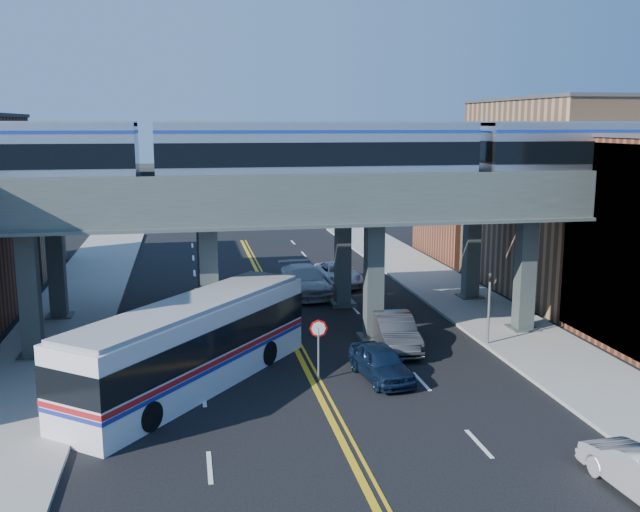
% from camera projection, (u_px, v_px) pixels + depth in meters
% --- Properties ---
extents(ground, '(120.00, 120.00, 0.00)m').
position_uv_depth(ground, '(325.00, 408.00, 27.07)').
color(ground, black).
rests_on(ground, ground).
extents(sidewalk_west, '(5.00, 70.00, 0.16)m').
position_uv_depth(sidewalk_west, '(54.00, 344.00, 34.60)').
color(sidewalk_west, gray).
rests_on(sidewalk_west, ground).
extents(sidewalk_east, '(5.00, 70.00, 0.16)m').
position_uv_depth(sidewalk_east, '(497.00, 320.00, 38.82)').
color(sidewalk_east, gray).
rests_on(sidewalk_east, ground).
extents(building_east_b, '(8.00, 14.00, 12.00)m').
position_uv_depth(building_east_b, '(564.00, 198.00, 44.81)').
color(building_east_b, '#906A4A').
rests_on(building_east_b, ground).
extents(building_east_c, '(8.00, 10.00, 9.00)m').
position_uv_depth(building_east_c, '(480.00, 200.00, 57.64)').
color(building_east_c, brown).
rests_on(building_east_c, ground).
extents(mural_panel, '(0.10, 9.50, 9.50)m').
position_uv_depth(mural_panel, '(619.00, 254.00, 32.72)').
color(mural_panel, teal).
rests_on(mural_panel, ground).
extents(elevated_viaduct_near, '(52.00, 3.60, 7.40)m').
position_uv_depth(elevated_viaduct_near, '(293.00, 213.00, 33.61)').
color(elevated_viaduct_near, '#424D49').
rests_on(elevated_viaduct_near, ground).
extents(elevated_viaduct_far, '(52.00, 3.60, 7.40)m').
position_uv_depth(elevated_viaduct_far, '(274.00, 198.00, 40.37)').
color(elevated_viaduct_far, '#424D49').
rests_on(elevated_viaduct_far, ground).
extents(transit_train, '(46.21, 2.90, 3.37)m').
position_uv_depth(transit_train, '(318.00, 154.00, 33.32)').
color(transit_train, black).
rests_on(transit_train, elevated_viaduct_near).
extents(stop_sign, '(0.76, 0.09, 2.63)m').
position_uv_depth(stop_sign, '(319.00, 340.00, 29.70)').
color(stop_sign, slate).
rests_on(stop_sign, ground).
extents(traffic_signal, '(0.15, 0.18, 4.10)m').
position_uv_depth(traffic_signal, '(489.00, 300.00, 34.12)').
color(traffic_signal, slate).
rests_on(traffic_signal, ground).
extents(transit_bus, '(10.45, 12.14, 3.39)m').
position_uv_depth(transit_bus, '(192.00, 346.00, 28.98)').
color(transit_bus, silver).
rests_on(transit_bus, ground).
extents(car_lane_a, '(2.23, 4.41, 1.44)m').
position_uv_depth(car_lane_a, '(381.00, 363.00, 30.00)').
color(car_lane_a, '#0D1B32').
rests_on(car_lane_a, ground).
extents(car_lane_b, '(2.12, 5.17, 1.67)m').
position_uv_depth(car_lane_b, '(394.00, 332.00, 34.09)').
color(car_lane_b, '#29292B').
rests_on(car_lane_b, ground).
extents(car_lane_c, '(2.68, 5.33, 1.45)m').
position_uv_depth(car_lane_c, '(338.00, 274.00, 47.65)').
color(car_lane_c, silver).
rests_on(car_lane_c, ground).
extents(car_lane_d, '(2.98, 6.28, 1.77)m').
position_uv_depth(car_lane_d, '(305.00, 281.00, 44.88)').
color(car_lane_d, '#A6A7AB').
rests_on(car_lane_d, ground).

